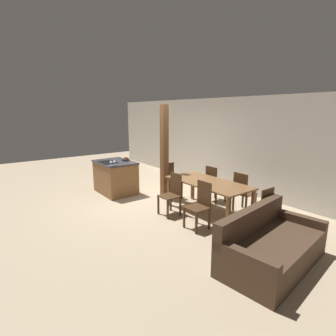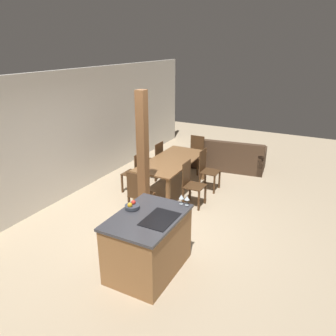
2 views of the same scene
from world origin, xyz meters
name	(u,v)px [view 2 (image 2 of 2)]	position (x,y,z in m)	size (l,w,h in m)	color
ground_plane	(163,228)	(0.00, 0.00, 0.00)	(16.00, 16.00, 0.00)	tan
wall_back	(52,140)	(0.00, 2.57, 1.35)	(11.20, 0.08, 2.70)	silver
kitchen_island	(148,243)	(-1.14, -0.37, 0.46)	(1.25, 0.89, 0.92)	olive
fruit_bowl	(132,206)	(-1.06, -0.07, 0.96)	(0.22, 0.22, 0.11)	#383D47
wine_glass_near	(187,198)	(-0.59, -0.74, 1.04)	(0.08, 0.08, 0.15)	silver
wine_glass_middle	(181,197)	(-0.59, -0.65, 1.04)	(0.08, 0.08, 0.15)	silver
dining_table	(172,164)	(1.56, 0.61, 0.66)	(2.00, 0.92, 0.75)	brown
dining_chair_near_left	(191,183)	(1.11, -0.07, 0.49)	(0.40, 0.40, 0.94)	#472D19
dining_chair_near_right	(207,169)	(2.01, -0.07, 0.49)	(0.40, 0.40, 0.94)	#472D19
dining_chair_far_left	(135,172)	(1.11, 1.29, 0.49)	(0.40, 0.40, 0.94)	#472D19
dining_chair_far_right	(155,160)	(2.01, 1.29, 0.49)	(0.40, 0.40, 0.94)	#472D19
dining_chair_head_end	(139,194)	(0.18, 0.61, 0.49)	(0.40, 0.40, 0.94)	#472D19
dining_chair_foot_end	(195,154)	(2.94, 0.61, 0.49)	(0.40, 0.40, 0.94)	#472D19
couch	(229,158)	(3.60, -0.11, 0.27)	(1.14, 1.97, 0.82)	#473323
timber_post	(143,160)	(0.11, 0.45, 1.24)	(0.17, 0.17, 2.47)	brown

